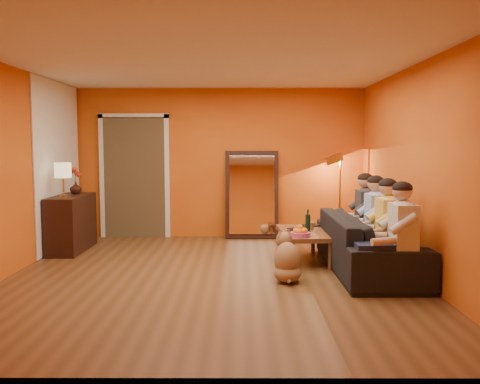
{
  "coord_description": "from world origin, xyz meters",
  "views": [
    {
      "loc": [
        0.37,
        -6.14,
        1.61
      ],
      "look_at": [
        0.35,
        0.5,
        1.0
      ],
      "focal_mm": 38.0,
      "sensor_mm": 36.0,
      "label": 1
    }
  ],
  "objects_px": {
    "laptop": "(313,226)",
    "floor_lamp": "(340,199)",
    "coffee_table": "(303,246)",
    "table_lamp": "(63,180)",
    "dog": "(287,256)",
    "person_far_left": "(403,238)",
    "tumbler": "(311,226)",
    "sideboard": "(71,223)",
    "person_mid_right": "(376,222)",
    "vase": "(76,188)",
    "person_mid_left": "(388,229)",
    "wine_bottle": "(308,220)",
    "sofa": "(368,243)",
    "mirror_frame": "(252,195)",
    "person_far_right": "(366,216)"
  },
  "relations": [
    {
      "from": "table_lamp",
      "to": "tumbler",
      "type": "bearing_deg",
      "value": -4.2
    },
    {
      "from": "person_mid_left",
      "to": "person_mid_right",
      "type": "xyz_separation_m",
      "value": [
        0.0,
        0.55,
        0.0
      ]
    },
    {
      "from": "tumbler",
      "to": "wine_bottle",
      "type": "bearing_deg",
      "value": -112.38
    },
    {
      "from": "coffee_table",
      "to": "person_far_left",
      "type": "relative_size",
      "value": 1.0
    },
    {
      "from": "table_lamp",
      "to": "wine_bottle",
      "type": "distance_m",
      "value": 3.59
    },
    {
      "from": "sofa",
      "to": "person_mid_right",
      "type": "bearing_deg",
      "value": -52.43
    },
    {
      "from": "person_far_left",
      "to": "laptop",
      "type": "bearing_deg",
      "value": 110.62
    },
    {
      "from": "sideboard",
      "to": "table_lamp",
      "type": "relative_size",
      "value": 2.31
    },
    {
      "from": "coffee_table",
      "to": "vase",
      "type": "distance_m",
      "value": 3.68
    },
    {
      "from": "person_mid_left",
      "to": "floor_lamp",
      "type": "bearing_deg",
      "value": 92.39
    },
    {
      "from": "table_lamp",
      "to": "vase",
      "type": "xyz_separation_m",
      "value": [
        0.0,
        0.55,
        -0.16
      ]
    },
    {
      "from": "laptop",
      "to": "dog",
      "type": "bearing_deg",
      "value": -122.16
    },
    {
      "from": "coffee_table",
      "to": "floor_lamp",
      "type": "xyz_separation_m",
      "value": [
        0.79,
        1.48,
        0.51
      ]
    },
    {
      "from": "table_lamp",
      "to": "dog",
      "type": "xyz_separation_m",
      "value": [
        3.15,
        -1.46,
        -0.81
      ]
    },
    {
      "from": "coffee_table",
      "to": "tumbler",
      "type": "relative_size",
      "value": 10.91
    },
    {
      "from": "table_lamp",
      "to": "sofa",
      "type": "height_order",
      "value": "table_lamp"
    },
    {
      "from": "dog",
      "to": "person_far_right",
      "type": "bearing_deg",
      "value": 50.22
    },
    {
      "from": "person_mid_right",
      "to": "vase",
      "type": "distance_m",
      "value": 4.59
    },
    {
      "from": "tumbler",
      "to": "vase",
      "type": "relative_size",
      "value": 0.59
    },
    {
      "from": "sofa",
      "to": "coffee_table",
      "type": "distance_m",
      "value": 0.95
    },
    {
      "from": "sideboard",
      "to": "table_lamp",
      "type": "height_order",
      "value": "table_lamp"
    },
    {
      "from": "table_lamp",
      "to": "wine_bottle",
      "type": "xyz_separation_m",
      "value": [
        3.53,
        -0.43,
        -0.53
      ]
    },
    {
      "from": "sofa",
      "to": "tumbler",
      "type": "bearing_deg",
      "value": 44.15
    },
    {
      "from": "dog",
      "to": "person_far_left",
      "type": "relative_size",
      "value": 0.49
    },
    {
      "from": "coffee_table",
      "to": "tumbler",
      "type": "bearing_deg",
      "value": 41.23
    },
    {
      "from": "tumbler",
      "to": "person_mid_right",
      "type": "bearing_deg",
      "value": -36.01
    },
    {
      "from": "floor_lamp",
      "to": "sideboard",
      "type": "bearing_deg",
      "value": -171.07
    },
    {
      "from": "mirror_frame",
      "to": "tumbler",
      "type": "relative_size",
      "value": 13.59
    },
    {
      "from": "person_far_left",
      "to": "tumbler",
      "type": "xyz_separation_m",
      "value": [
        -0.77,
        1.66,
        -0.14
      ]
    },
    {
      "from": "sideboard",
      "to": "floor_lamp",
      "type": "distance_m",
      "value": 4.35
    },
    {
      "from": "coffee_table",
      "to": "person_far_right",
      "type": "distance_m",
      "value": 0.98
    },
    {
      "from": "coffee_table",
      "to": "person_far_left",
      "type": "bearing_deg",
      "value": -63.71
    },
    {
      "from": "person_far_right",
      "to": "dog",
      "type": "bearing_deg",
      "value": -135.74
    },
    {
      "from": "mirror_frame",
      "to": "vase",
      "type": "bearing_deg",
      "value": -163.43
    },
    {
      "from": "person_mid_right",
      "to": "mirror_frame",
      "type": "bearing_deg",
      "value": 125.63
    },
    {
      "from": "table_lamp",
      "to": "tumbler",
      "type": "height_order",
      "value": "table_lamp"
    },
    {
      "from": "sofa",
      "to": "vase",
      "type": "bearing_deg",
      "value": 70.82
    },
    {
      "from": "table_lamp",
      "to": "person_mid_right",
      "type": "xyz_separation_m",
      "value": [
        4.37,
        -0.82,
        -0.49
      ]
    },
    {
      "from": "laptop",
      "to": "person_mid_right",
      "type": "bearing_deg",
      "value": -60.66
    },
    {
      "from": "table_lamp",
      "to": "person_mid_left",
      "type": "bearing_deg",
      "value": -17.46
    },
    {
      "from": "dog",
      "to": "person_mid_right",
      "type": "relative_size",
      "value": 0.49
    },
    {
      "from": "floor_lamp",
      "to": "person_far_left",
      "type": "relative_size",
      "value": 1.18
    },
    {
      "from": "laptop",
      "to": "floor_lamp",
      "type": "bearing_deg",
      "value": 49.15
    },
    {
      "from": "person_mid_right",
      "to": "floor_lamp",
      "type": "bearing_deg",
      "value": 93.07
    },
    {
      "from": "person_mid_left",
      "to": "dog",
      "type": "bearing_deg",
      "value": -175.94
    },
    {
      "from": "wine_bottle",
      "to": "dog",
      "type": "bearing_deg",
      "value": -110.11
    },
    {
      "from": "mirror_frame",
      "to": "person_far_right",
      "type": "height_order",
      "value": "mirror_frame"
    },
    {
      "from": "sideboard",
      "to": "laptop",
      "type": "xyz_separation_m",
      "value": [
        3.66,
        -0.33,
        0.01
      ]
    },
    {
      "from": "person_far_left",
      "to": "wine_bottle",
      "type": "height_order",
      "value": "person_far_left"
    },
    {
      "from": "mirror_frame",
      "to": "person_far_left",
      "type": "bearing_deg",
      "value": -64.45
    }
  ]
}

